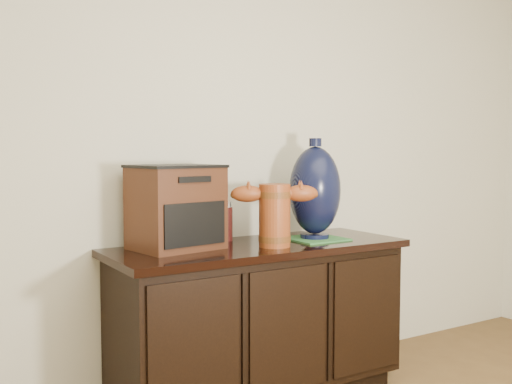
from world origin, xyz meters
TOP-DOWN VIEW (x-y plane):
  - sideboard at (0.00, 2.23)m, footprint 1.46×0.56m
  - terracotta_vessel at (0.02, 2.13)m, footprint 0.41×0.24m
  - tv_radio at (-0.39, 2.31)m, footprint 0.43×0.37m
  - green_mat at (0.32, 2.21)m, footprint 0.28×0.28m
  - lamp_base at (0.32, 2.21)m, footprint 0.27×0.27m
  - spray_can at (-0.08, 2.41)m, footprint 0.07×0.07m

SIDE VIEW (x-z plane):
  - sideboard at x=0.00m, z-range 0.01..0.76m
  - green_mat at x=0.32m, z-range 0.76..0.76m
  - spray_can at x=-0.08m, z-range 0.75..0.95m
  - terracotta_vessel at x=0.02m, z-range 0.77..1.07m
  - tv_radio at x=-0.39m, z-range 0.75..1.14m
  - lamp_base at x=0.32m, z-range 0.75..1.25m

